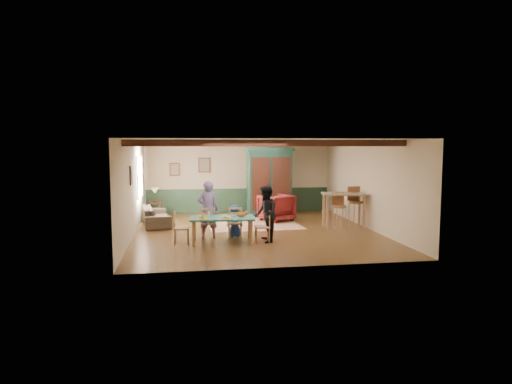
{
  "coord_description": "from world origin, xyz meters",
  "views": [
    {
      "loc": [
        -2.1,
        -13.18,
        2.58
      ],
      "look_at": [
        0.06,
        0.27,
        1.15
      ],
      "focal_mm": 32.0,
      "sensor_mm": 36.0,
      "label": 1
    }
  ],
  "objects": [
    {
      "name": "armoire",
      "position": [
        1.01,
        3.11,
        1.22
      ],
      "size": [
        1.77,
        0.78,
        2.45
      ],
      "primitive_type": "cube",
      "rotation": [
        0.0,
        0.0,
        0.05
      ],
      "color": "#16372B",
      "rests_on": "floor"
    },
    {
      "name": "person_child",
      "position": [
        -0.7,
        -0.73,
        0.46
      ],
      "size": [
        0.47,
        0.32,
        0.92
      ],
      "primitive_type": "imported",
      "rotation": [
        0.0,
        0.0,
        3.08
      ],
      "color": "navy",
      "rests_on": "floor"
    },
    {
      "name": "ceiling_beam_back",
      "position": [
        0.0,
        3.0,
        2.61
      ],
      "size": [
        6.95,
        0.16,
        0.16
      ],
      "primitive_type": "cube",
      "color": "black",
      "rests_on": "ceiling"
    },
    {
      "name": "table_lamp",
      "position": [
        -3.09,
        3.19,
        0.8
      ],
      "size": [
        0.31,
        0.31,
        0.5
      ],
      "primitive_type": null,
      "rotation": [
        0.0,
        0.0,
        -0.1
      ],
      "color": "tan",
      "rests_on": "end_table"
    },
    {
      "name": "ceiling_beam_mid",
      "position": [
        0.0,
        0.4,
        2.61
      ],
      "size": [
        6.95,
        0.16,
        0.16
      ],
      "primitive_type": "cube",
      "color": "black",
      "rests_on": "ceiling"
    },
    {
      "name": "place_setting_near_center",
      "position": [
        -1.03,
        -1.68,
        0.74
      ],
      "size": [
        0.38,
        0.3,
        0.11
      ],
      "primitive_type": null,
      "rotation": [
        0.0,
        0.0,
        -0.06
      ],
      "color": "yellow",
      "rests_on": "dining_table"
    },
    {
      "name": "picture_back_a",
      "position": [
        -1.3,
        3.97,
        1.8
      ],
      "size": [
        0.45,
        0.04,
        0.55
      ],
      "primitive_type": null,
      "color": "gray",
      "rests_on": "wall_back"
    },
    {
      "name": "dining_chair_far_left",
      "position": [
        -1.44,
        -0.77,
        0.44
      ],
      "size": [
        0.41,
        0.43,
        0.87
      ],
      "primitive_type": null,
      "rotation": [
        0.0,
        0.0,
        3.08
      ],
      "color": "#AA7755",
      "rests_on": "floor"
    },
    {
      "name": "floor",
      "position": [
        0.0,
        0.0,
        0.0
      ],
      "size": [
        8.0,
        8.0,
        0.0
      ],
      "primitive_type": "plane",
      "color": "#482D14",
      "rests_on": "ground"
    },
    {
      "name": "place_setting_far_right",
      "position": [
        -0.59,
        -1.25,
        0.74
      ],
      "size": [
        0.38,
        0.3,
        0.11
      ],
      "primitive_type": null,
      "rotation": [
        0.0,
        0.0,
        -0.06
      ],
      "color": "yellow",
      "rests_on": "dining_table"
    },
    {
      "name": "counter_table",
      "position": [
        2.79,
        0.18,
        0.54
      ],
      "size": [
        1.39,
        0.93,
        1.09
      ],
      "primitive_type": null,
      "rotation": [
        0.0,
        0.0,
        -0.13
      ],
      "color": "#9E957B",
      "rests_on": "floor"
    },
    {
      "name": "picture_back_b",
      "position": [
        -2.4,
        3.97,
        1.65
      ],
      "size": [
        0.38,
        0.04,
        0.48
      ],
      "primitive_type": null,
      "color": "gray",
      "rests_on": "wall_back"
    },
    {
      "name": "dining_chair_far_right",
      "position": [
        -0.7,
        -0.81,
        0.44
      ],
      "size": [
        0.41,
        0.43,
        0.87
      ],
      "primitive_type": null,
      "rotation": [
        0.0,
        0.0,
        3.08
      ],
      "color": "#AA7755",
      "rests_on": "floor"
    },
    {
      "name": "person_woman",
      "position": [
        0.04,
        -1.51,
        0.76
      ],
      "size": [
        0.61,
        0.77,
        1.51
      ],
      "primitive_type": "imported",
      "rotation": [
        0.0,
        0.0,
        -1.63
      ],
      "color": "black",
      "rests_on": "floor"
    },
    {
      "name": "wainscot_back",
      "position": [
        0.0,
        3.98,
        0.45
      ],
      "size": [
        6.95,
        0.03,
        0.9
      ],
      "primitive_type": "cube",
      "color": "#1E3724",
      "rests_on": "floor"
    },
    {
      "name": "cat",
      "position": [
        -0.61,
        -1.57,
        0.77
      ],
      "size": [
        0.34,
        0.15,
        0.16
      ],
      "primitive_type": null,
      "rotation": [
        0.0,
        0.0,
        -0.06
      ],
      "color": "#DC5C26",
      "rests_on": "dining_table"
    },
    {
      "name": "area_rug",
      "position": [
        0.08,
        1.7,
        0.01
      ],
      "size": [
        3.04,
        3.56,
        0.01
      ],
      "primitive_type": "cube",
      "rotation": [
        0.0,
        0.0,
        0.04
      ],
      "color": "beige",
      "rests_on": "floor"
    },
    {
      "name": "dining_chair_end_right",
      "position": [
        -0.06,
        -1.51,
        0.44
      ],
      "size": [
        0.43,
        0.41,
        0.87
      ],
      "primitive_type": null,
      "rotation": [
        0.0,
        0.0,
        -1.63
      ],
      "color": "#AA7755",
      "rests_on": "floor"
    },
    {
      "name": "end_table",
      "position": [
        -3.09,
        3.19,
        0.27
      ],
      "size": [
        0.48,
        0.48,
        0.55
      ],
      "primitive_type": null,
      "rotation": [
        0.0,
        0.0,
        -0.07
      ],
      "color": "black",
      "rests_on": "floor"
    },
    {
      "name": "person_man",
      "position": [
        -1.43,
        -0.69,
        0.79
      ],
      "size": [
        0.6,
        0.41,
        1.58
      ],
      "primitive_type": "imported",
      "rotation": [
        0.0,
        0.0,
        3.08
      ],
      "color": "#745A9B",
      "rests_on": "floor"
    },
    {
      "name": "ceiling_beam_front",
      "position": [
        0.0,
        -2.3,
        2.61
      ],
      "size": [
        6.95,
        0.16,
        0.16
      ],
      "primitive_type": "cube",
      "color": "black",
      "rests_on": "ceiling"
    },
    {
      "name": "sofa",
      "position": [
        -2.97,
        1.58,
        0.3
      ],
      "size": [
        1.04,
        2.11,
        0.59
      ],
      "primitive_type": "imported",
      "rotation": [
        0.0,
        0.0,
        1.7
      ],
      "color": "#342B21",
      "rests_on": "floor"
    },
    {
      "name": "armchair",
      "position": [
        0.98,
        1.72,
        0.45
      ],
      "size": [
        1.3,
        1.31,
        0.9
      ],
      "primitive_type": "imported",
      "rotation": [
        0.0,
        0.0,
        -2.68
      ],
      "color": "#4F0F14",
      "rests_on": "floor"
    },
    {
      "name": "picture_left_wall",
      "position": [
        -3.47,
        -0.6,
        1.75
      ],
      "size": [
        0.04,
        0.42,
        0.52
      ],
      "primitive_type": null,
      "color": "gray",
      "rests_on": "wall_left"
    },
    {
      "name": "wall_back",
      "position": [
        0.0,
        4.0,
        1.35
      ],
      "size": [
        7.0,
        0.02,
        2.7
      ],
      "primitive_type": "cube",
      "color": "beige",
      "rests_on": "floor"
    },
    {
      "name": "dining_chair_end_left",
      "position": [
        -2.16,
        -1.38,
        0.44
      ],
      "size": [
        0.43,
        0.41,
        0.87
      ],
      "primitive_type": null,
      "rotation": [
        0.0,
        0.0,
        1.51
      ],
      "color": "#AA7755",
      "rests_on": "floor"
    },
    {
      "name": "place_setting_near_left",
      "position": [
        -1.63,
        -1.64,
        0.74
      ],
      "size": [
        0.38,
        0.3,
        0.11
      ],
      "primitive_type": null,
      "rotation": [
        0.0,
        0.0,
        -0.06
      ],
      "color": "yellow",
      "rests_on": "dining_table"
    },
    {
      "name": "ceiling",
      "position": [
        0.0,
        0.0,
        2.7
      ],
      "size": [
        7.0,
        8.0,
        0.02
      ],
      "primitive_type": "cube",
      "color": "white",
      "rests_on": "wall_back"
    },
    {
      "name": "window_left",
      "position": [
        -3.47,
        1.7,
        1.55
      ],
      "size": [
        0.06,
        1.6,
        1.3
      ],
      "primitive_type": null,
      "color": "white",
      "rests_on": "wall_left"
    },
    {
      "name": "wall_left",
      "position": [
        -3.5,
        0.0,
        1.35
      ],
      "size": [
        0.02,
        8.0,
        2.7
      ],
      "primitive_type": "cube",
      "color": "beige",
      "rests_on": "floor"
    },
    {
      "name": "bar_stool_left",
      "position": [
        2.58,
        -0.08,
        0.56
      ],
      "size": [
        0.4,
        0.44,
        1.13
      ],
      "primitive_type": null,
      "rotation": [
        0.0,
        0.0,
        0.0
      ],
      "color": "#9F673E",
      "rests_on": "floor"
    },
    {
      "name": "bar_stool_right",
      "position": [
        3.22,
        0.2,
        0.63
      ],
      "size": [
        0.5,
        0.54,
        1.26
      ],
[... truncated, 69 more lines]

